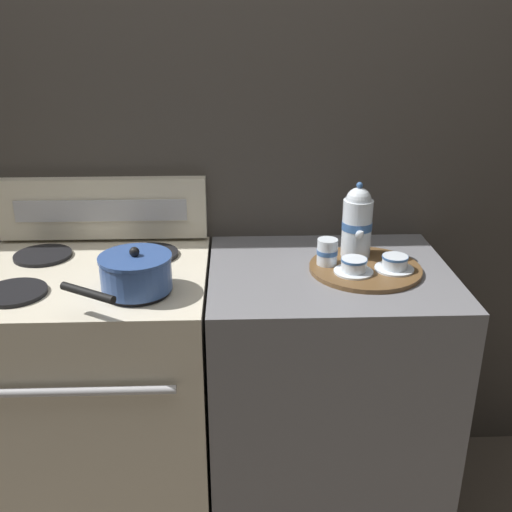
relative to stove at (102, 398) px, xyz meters
The scene contains 11 objects.
ground_plane 0.59m from the stove, ahead, with size 6.00×6.00×0.00m, color brown.
wall_back 0.82m from the stove, 41.50° to the left, with size 6.00×0.05×2.20m.
stove is the anchor object (origin of this frame).
control_panel 0.63m from the stove, 90.00° to the left, with size 0.70×0.05×0.21m.
side_counter 0.74m from the stove, ahead, with size 0.74×0.62×0.90m.
saucepan 0.56m from the stove, 39.74° to the right, with size 0.28×0.31×0.13m.
serving_tray 0.96m from the stove, ahead, with size 0.34×0.34×0.01m.
teapot 1.02m from the stove, ahead, with size 0.10×0.15×0.24m.
teacup_left 0.94m from the stove, ahead, with size 0.12×0.12×0.05m.
teacup_right 1.05m from the stove, ahead, with size 0.12×0.12×0.05m.
creamer_jug 0.89m from the stove, ahead, with size 0.06×0.06×0.08m.
Camera 1 is at (0.07, -1.68, 1.64)m, focal length 42.00 mm.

